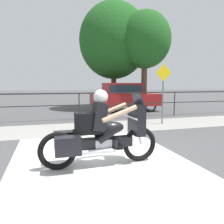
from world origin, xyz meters
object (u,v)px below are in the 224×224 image
(street_sign, at_px, (163,87))
(tree_behind_sign, at_px, (114,41))
(motorcycle, at_px, (100,132))
(tree_behind_car, at_px, (145,40))
(parked_car, at_px, (125,95))

(street_sign, xyz_separation_m, tree_behind_sign, (-0.28, 6.07, 2.95))
(street_sign, bearing_deg, tree_behind_sign, 92.67)
(motorcycle, relative_size, street_sign, 1.00)
(tree_behind_sign, bearing_deg, motorcycle, -108.50)
(motorcycle, bearing_deg, tree_behind_car, 55.30)
(tree_behind_sign, height_order, tree_behind_car, tree_behind_sign)
(tree_behind_sign, xyz_separation_m, tree_behind_car, (1.46, -1.66, -0.18))
(parked_car, relative_size, tree_behind_sign, 0.61)
(tree_behind_sign, bearing_deg, street_sign, -87.33)
(parked_car, bearing_deg, tree_behind_sign, 101.23)
(motorcycle, relative_size, tree_behind_sign, 0.36)
(motorcycle, distance_m, tree_behind_sign, 11.14)
(motorcycle, distance_m, parked_car, 9.08)
(motorcycle, height_order, parked_car, parked_car)
(tree_behind_car, bearing_deg, parked_car, 176.08)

